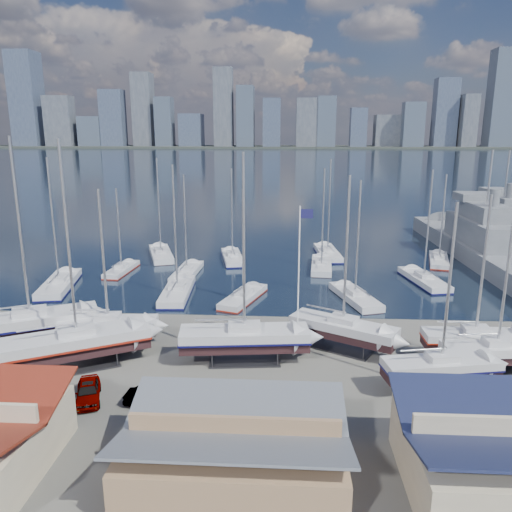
# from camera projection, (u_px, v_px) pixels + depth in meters

# --- Properties ---
(ground) EXTENTS (1400.00, 1400.00, 0.00)m
(ground) POSITION_uv_depth(u_px,v_px,m) (253.00, 357.00, 43.80)
(ground) COLOR #605E59
(ground) RESTS_ON ground
(water) EXTENTS (1400.00, 600.00, 0.40)m
(water) POSITION_uv_depth(u_px,v_px,m) (283.00, 160.00, 344.01)
(water) COLOR #1B2A3F
(water) RESTS_ON ground
(far_shore) EXTENTS (1400.00, 80.00, 2.20)m
(far_shore) POSITION_uv_depth(u_px,v_px,m) (284.00, 147.00, 595.46)
(far_shore) COLOR #2D332D
(far_shore) RESTS_ON ground
(skyline) EXTENTS (639.14, 43.80, 107.69)m
(skyline) POSITION_uv_depth(u_px,v_px,m) (278.00, 114.00, 580.65)
(skyline) COLOR #475166
(skyline) RESTS_ON far_shore
(shed_grey) EXTENTS (12.60, 8.40, 4.17)m
(shed_grey) POSITION_uv_depth(u_px,v_px,m) (235.00, 448.00, 27.79)
(shed_grey) COLOR #8C6B4C
(shed_grey) RESTS_ON ground
(sailboat_cradle_0) EXTENTS (12.06, 8.36, 18.92)m
(sailboat_cradle_0) POSITION_uv_depth(u_px,v_px,m) (31.00, 323.00, 45.60)
(sailboat_cradle_0) COLOR #2D2D33
(sailboat_cradle_0) RESTS_ON ground
(sailboat_cradle_1) EXTENTS (11.90, 8.50, 18.78)m
(sailboat_cradle_1) POSITION_uv_depth(u_px,v_px,m) (77.00, 343.00, 41.42)
(sailboat_cradle_1) COLOR #2D2D33
(sailboat_cradle_1) RESTS_ON ground
(sailboat_cradle_2) EXTENTS (8.97, 3.21, 14.47)m
(sailboat_cradle_2) POSITION_uv_depth(u_px,v_px,m) (108.00, 325.00, 45.74)
(sailboat_cradle_2) COLOR #2D2D33
(sailboat_cradle_2) RESTS_ON ground
(sailboat_cradle_3) EXTENTS (11.34, 4.30, 17.74)m
(sailboat_cradle_3) POSITION_uv_depth(u_px,v_px,m) (244.00, 338.00, 42.52)
(sailboat_cradle_3) COLOR #2D2D33
(sailboat_cradle_3) RESTS_ON ground
(sailboat_cradle_4) EXTENTS (9.73, 7.05, 15.74)m
(sailboat_cradle_4) POSITION_uv_depth(u_px,v_px,m) (343.00, 329.00, 44.75)
(sailboat_cradle_4) COLOR #2D2D33
(sailboat_cradle_4) RESTS_ON ground
(sailboat_cradle_5) EXTENTS (9.21, 4.14, 14.51)m
(sailboat_cradle_5) POSITION_uv_depth(u_px,v_px,m) (441.00, 367.00, 37.63)
(sailboat_cradle_5) COLOR #2D2D33
(sailboat_cradle_5) RESTS_ON ground
(sailboat_cradle_6) EXTENTS (8.86, 2.65, 14.38)m
(sailboat_cradle_6) POSITION_uv_depth(u_px,v_px,m) (475.00, 339.00, 42.79)
(sailboat_cradle_6) COLOR #2D2D33
(sailboat_cradle_6) RESTS_ON ground
(sailboat_cradle_7) EXTENTS (8.95, 3.37, 14.40)m
(sailboat_cradle_7) POSITION_uv_depth(u_px,v_px,m) (497.00, 351.00, 40.32)
(sailboat_cradle_7) COLOR #2D2D33
(sailboat_cradle_7) RESTS_ON ground
(sailboat_moored_0) EXTENTS (5.22, 11.82, 17.08)m
(sailboat_moored_0) POSITION_uv_depth(u_px,v_px,m) (59.00, 286.00, 62.97)
(sailboat_moored_0) COLOR black
(sailboat_moored_0) RESTS_ON water
(sailboat_moored_1) EXTENTS (2.96, 8.42, 12.36)m
(sailboat_moored_1) POSITION_uv_depth(u_px,v_px,m) (122.00, 270.00, 70.03)
(sailboat_moored_1) COLOR black
(sailboat_moored_1) RESTS_ON water
(sailboat_moored_2) EXTENTS (6.32, 11.08, 16.14)m
(sailboat_moored_2) POSITION_uv_depth(u_px,v_px,m) (161.00, 255.00, 78.38)
(sailboat_moored_2) COLOR black
(sailboat_moored_2) RESTS_ON water
(sailboat_moored_3) EXTENTS (3.68, 11.09, 16.35)m
(sailboat_moored_3) POSITION_uv_depth(u_px,v_px,m) (178.00, 293.00, 60.20)
(sailboat_moored_3) COLOR black
(sailboat_moored_3) RESTS_ON water
(sailboat_moored_4) EXTENTS (3.14, 9.66, 14.40)m
(sailboat_moored_4) POSITION_uv_depth(u_px,v_px,m) (187.00, 273.00, 68.60)
(sailboat_moored_4) COLOR black
(sailboat_moored_4) RESTS_ON water
(sailboat_moored_5) EXTENTS (4.67, 10.15, 14.65)m
(sailboat_moored_5) POSITION_uv_depth(u_px,v_px,m) (232.00, 259.00, 76.48)
(sailboat_moored_5) COLOR black
(sailboat_moored_5) RESTS_ON water
(sailboat_moored_6) EXTENTS (5.38, 9.50, 13.70)m
(sailboat_moored_6) POSITION_uv_depth(u_px,v_px,m) (243.00, 298.00, 58.36)
(sailboat_moored_6) COLOR black
(sailboat_moored_6) RESTS_ON water
(sailboat_moored_7) EXTENTS (3.50, 10.13, 15.03)m
(sailboat_moored_7) POSITION_uv_depth(u_px,v_px,m) (321.00, 267.00, 71.92)
(sailboat_moored_7) COLOR black
(sailboat_moored_7) RESTS_ON water
(sailboat_moored_8) EXTENTS (4.01, 10.89, 15.92)m
(sailboat_moored_8) POSITION_uv_depth(u_px,v_px,m) (328.00, 254.00, 79.19)
(sailboat_moored_8) COLOR black
(sailboat_moored_8) RESTS_ON water
(sailboat_moored_9) EXTENTS (5.46, 10.11, 14.70)m
(sailboat_moored_9) POSITION_uv_depth(u_px,v_px,m) (355.00, 298.00, 58.38)
(sailboat_moored_9) COLOR black
(sailboat_moored_9) RESTS_ON water
(sailboat_moored_10) EXTENTS (4.81, 10.64, 15.37)m
(sailboat_moored_10) POSITION_uv_depth(u_px,v_px,m) (424.00, 281.00, 65.05)
(sailboat_moored_10) COLOR black
(sailboat_moored_10) RESTS_ON water
(sailboat_moored_11) EXTENTS (4.78, 9.65, 13.91)m
(sailboat_moored_11) POSITION_uv_depth(u_px,v_px,m) (439.00, 261.00, 74.97)
(sailboat_moored_11) COLOR black
(sailboat_moored_11) RESTS_ON water
(naval_ship_east) EXTENTS (9.17, 48.18, 18.32)m
(naval_ship_east) POSITION_uv_depth(u_px,v_px,m) (482.00, 249.00, 77.01)
(naval_ship_east) COLOR slate
(naval_ship_east) RESTS_ON water
(naval_ship_west) EXTENTS (9.05, 38.38, 17.42)m
(naval_ship_west) POSITION_uv_depth(u_px,v_px,m) (500.00, 232.00, 89.61)
(naval_ship_west) COLOR slate
(naval_ship_west) RESTS_ON water
(car_a) EXTENTS (2.99, 4.57, 1.45)m
(car_a) POSITION_uv_depth(u_px,v_px,m) (88.00, 391.00, 36.63)
(car_a) COLOR gray
(car_a) RESTS_ON ground
(car_b) EXTENTS (4.10, 1.71, 1.32)m
(car_b) POSITION_uv_depth(u_px,v_px,m) (152.00, 398.00, 35.88)
(car_b) COLOR gray
(car_b) RESTS_ON ground
(car_c) EXTENTS (3.02, 5.02, 1.30)m
(car_c) POSITION_uv_depth(u_px,v_px,m) (261.00, 421.00, 32.94)
(car_c) COLOR gray
(car_c) RESTS_ON ground
(car_d) EXTENTS (2.46, 5.08, 1.43)m
(car_d) POSITION_uv_depth(u_px,v_px,m) (448.00, 434.00, 31.42)
(car_d) COLOR gray
(car_d) RESTS_ON ground
(flagpole) EXTENTS (1.16, 0.12, 13.22)m
(flagpole) POSITION_uv_depth(u_px,v_px,m) (300.00, 269.00, 43.03)
(flagpole) COLOR white
(flagpole) RESTS_ON ground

